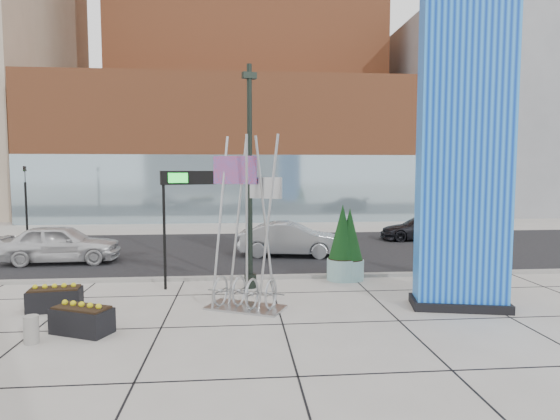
{
  "coord_description": "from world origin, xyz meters",
  "views": [
    {
      "loc": [
        -0.08,
        -12.38,
        3.85
      ],
      "look_at": [
        1.2,
        2.0,
        2.63
      ],
      "focal_mm": 30.0,
      "sensor_mm": 36.0,
      "label": 1
    }
  ],
  "objects": [
    {
      "name": "ground",
      "position": [
        0.0,
        0.0,
        0.0
      ],
      "size": [
        160.0,
        160.0,
        0.0
      ],
      "primitive_type": "plane",
      "color": "#9E9991",
      "rests_on": "ground"
    },
    {
      "name": "street_asphalt",
      "position": [
        0.0,
        10.0,
        0.01
      ],
      "size": [
        80.0,
        12.0,
        0.02
      ],
      "primitive_type": "cube",
      "color": "black",
      "rests_on": "ground"
    },
    {
      "name": "curb_edge",
      "position": [
        0.0,
        4.0,
        0.06
      ],
      "size": [
        80.0,
        0.3,
        0.12
      ],
      "primitive_type": "cube",
      "color": "gray",
      "rests_on": "ground"
    },
    {
      "name": "tower_podium",
      "position": [
        1.0,
        27.0,
        5.5
      ],
      "size": [
        34.0,
        10.0,
        11.0
      ],
      "primitive_type": "cube",
      "color": "#A1532E",
      "rests_on": "ground"
    },
    {
      "name": "tower_glass_front",
      "position": [
        1.0,
        22.2,
        2.5
      ],
      "size": [
        34.0,
        0.6,
        5.0
      ],
      "primitive_type": "cube",
      "color": "#8CA5B2",
      "rests_on": "ground"
    },
    {
      "name": "building_grey_parking",
      "position": [
        26.0,
        32.0,
        9.0
      ],
      "size": [
        20.0,
        18.0,
        18.0
      ],
      "primitive_type": "cube",
      "color": "slate",
      "rests_on": "ground"
    },
    {
      "name": "blue_pylon",
      "position": [
        6.07,
        -0.02,
        4.19
      ],
      "size": [
        2.79,
        1.68,
        8.67
      ],
      "rotation": [
        0.0,
        0.0,
        -0.21
      ],
      "color": "#0C37B4",
      "rests_on": "ground"
    },
    {
      "name": "lamp_post",
      "position": [
        0.29,
        2.76,
        2.95
      ],
      "size": [
        0.49,
        0.4,
        7.21
      ],
      "rotation": [
        0.0,
        0.0,
        0.32
      ],
      "color": "black",
      "rests_on": "ground"
    },
    {
      "name": "public_art_sculpture",
      "position": [
        0.11,
        0.45,
        1.27
      ],
      "size": [
        2.37,
        1.86,
        4.83
      ],
      "rotation": [
        0.0,
        0.0,
        -0.44
      ],
      "color": "#ABADAF",
      "rests_on": "ground"
    },
    {
      "name": "concrete_bollard",
      "position": [
        -4.71,
        -1.78,
        0.31
      ],
      "size": [
        0.32,
        0.32,
        0.63
      ],
      "primitive_type": "cylinder",
      "color": "gray",
      "rests_on": "ground"
    },
    {
      "name": "overhead_street_sign",
      "position": [
        -1.81,
        2.8,
        3.3
      ],
      "size": [
        1.75,
        0.8,
        3.84
      ],
      "rotation": [
        0.0,
        0.0,
        0.37
      ],
      "color": "black",
      "rests_on": "ground"
    },
    {
      "name": "round_planter_east",
      "position": [
        7.0,
        3.6,
        1.11
      ],
      "size": [
        0.94,
        0.94,
        2.35
      ],
      "color": "#93C5C4",
      "rests_on": "ground"
    },
    {
      "name": "round_planter_mid",
      "position": [
        3.54,
        3.6,
        1.27
      ],
      "size": [
        1.07,
        1.07,
        2.68
      ],
      "color": "#93C5C4",
      "rests_on": "ground"
    },
    {
      "name": "round_planter_west",
      "position": [
        3.8,
        3.6,
        1.2
      ],
      "size": [
        1.02,
        1.02,
        2.54
      ],
      "color": "#93C5C4",
      "rests_on": "ground"
    },
    {
      "name": "box_planter_north",
      "position": [
        -5.15,
        0.74,
        0.35
      ],
      "size": [
        1.45,
        0.86,
        0.75
      ],
      "rotation": [
        0.0,
        0.0,
        0.13
      ],
      "color": "black",
      "rests_on": "ground"
    },
    {
      "name": "box_planter_south",
      "position": [
        -3.8,
        -1.2,
        0.35
      ],
      "size": [
        1.55,
        1.21,
        0.76
      ],
      "rotation": [
        0.0,
        0.0,
        -0.43
      ],
      "color": "black",
      "rests_on": "ground"
    },
    {
      "name": "car_white_west",
      "position": [
        -7.46,
        7.57,
        0.8
      ],
      "size": [
        4.78,
        2.08,
        1.61
      ],
      "primitive_type": "imported",
      "rotation": [
        0.0,
        0.0,
        1.61
      ],
      "color": "silver",
      "rests_on": "ground"
    },
    {
      "name": "car_silver_mid",
      "position": [
        2.22,
        8.31,
        0.75
      ],
      "size": [
        4.79,
        2.37,
        1.51
      ],
      "primitive_type": "imported",
      "rotation": [
        0.0,
        0.0,
        1.4
      ],
      "color": "#9B9EA3",
      "rests_on": "ground"
    },
    {
      "name": "car_dark_east",
      "position": [
        9.95,
        12.5,
        0.64
      ],
      "size": [
        4.44,
        1.91,
        1.28
      ],
      "primitive_type": "imported",
      "rotation": [
        0.0,
        0.0,
        -1.6
      ],
      "color": "black",
      "rests_on": "ground"
    },
    {
      "name": "traffic_signal",
      "position": [
        -12.0,
        15.0,
        2.3
      ],
      "size": [
        0.15,
        0.18,
        4.1
      ],
      "color": "black",
      "rests_on": "ground"
    }
  ]
}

